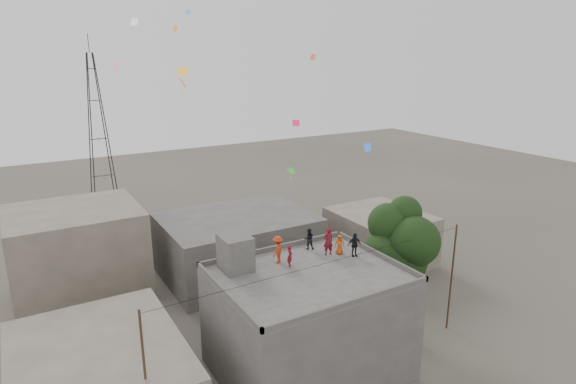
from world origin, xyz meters
name	(u,v)px	position (x,y,z in m)	size (l,w,h in m)	color
ground	(307,369)	(0.00, 0.00, 0.00)	(140.00, 140.00, 0.00)	#48433B
main_building	(308,323)	(0.00, 0.00, 3.05)	(10.00, 8.00, 6.10)	#4A4845
parapet	(309,272)	(0.00, 0.00, 6.25)	(10.00, 8.00, 0.30)	#4A4845
stair_head_box	(235,253)	(-3.20, 2.60, 7.10)	(1.60, 1.80, 2.00)	#4A4845
neighbor_west	(100,383)	(-11.00, 2.00, 2.00)	(8.00, 10.00, 4.00)	#63594E
neighbor_north	(238,245)	(2.00, 14.00, 2.50)	(12.00, 9.00, 5.00)	#4A4845
neighbor_northwest	(78,254)	(-10.00, 16.00, 3.50)	(9.00, 8.00, 7.00)	#63594E
neighbor_east	(380,237)	(14.00, 10.00, 2.20)	(7.00, 8.00, 4.40)	#63594E
tree	(401,245)	(7.37, 0.60, 6.10)	(4.90, 4.60, 9.10)	black
utility_line	(328,319)	(0.50, -1.25, 3.83)	(20.12, 0.62, 7.40)	black
transmission_tower	(98,131)	(-4.00, 40.00, 9.07)	(2.97, 2.97, 20.01)	black
person_red_adult	(328,241)	(2.46, 1.69, 6.96)	(0.63, 0.41, 1.73)	maroon
person_orange_child	(340,244)	(3.12, 1.42, 6.72)	(0.60, 0.39, 1.23)	#C14D16
person_dark_child	(309,239)	(1.94, 3.02, 6.77)	(0.65, 0.51, 1.34)	black
person_dark_adult	(354,245)	(3.68, 0.70, 6.83)	(0.85, 0.36, 1.46)	black
person_orange_adult	(278,250)	(-0.71, 2.21, 6.91)	(1.05, 0.60, 1.63)	#BC3615
person_red_child	(290,256)	(-0.35, 1.43, 6.74)	(0.46, 0.30, 1.27)	maroon
kites	(246,85)	(0.12, 7.63, 15.89)	(17.46, 15.09, 10.72)	red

